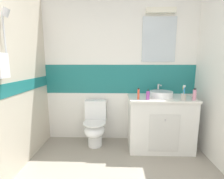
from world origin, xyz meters
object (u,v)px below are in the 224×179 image
toilet (95,125)px  sink_basin (161,94)px  deodorant_spray_can (194,95)px  soap_dispenser (148,95)px  toothpaste_tube_upright (138,94)px  toothbrush_cup (183,96)px

toilet → sink_basin: bearing=-1.9°
deodorant_spray_can → soap_dispenser: bearing=177.7°
toothpaste_tube_upright → deodorant_spray_can: deodorant_spray_can is taller
toothpaste_tube_upright → deodorant_spray_can: size_ratio=0.98×
soap_dispenser → sink_basin: bearing=37.4°
toothbrush_cup → sink_basin: bearing=141.2°
toilet → toothbrush_cup: bearing=-10.5°
toilet → toothbrush_cup: 1.46m
deodorant_spray_can → toilet: bearing=170.4°
deodorant_spray_can → toothpaste_tube_upright: bearing=178.0°
toilet → toothpaste_tube_upright: (0.68, -0.22, 0.58)m
sink_basin → deodorant_spray_can: sink_basin is taller
sink_basin → toilet: (-1.07, 0.04, -0.54)m
toothbrush_cup → deodorant_spray_can: toothbrush_cup is taller
toilet → deodorant_spray_can: deodorant_spray_can is taller
soap_dispenser → toilet: bearing=164.7°
toothbrush_cup → toothpaste_tube_upright: size_ratio=1.28×
toothbrush_cup → soap_dispenser: bearing=177.5°
toothpaste_tube_upright → deodorant_spray_can: (0.80, -0.03, 0.00)m
toothpaste_tube_upright → sink_basin: bearing=25.9°
deodorant_spray_can → sink_basin: bearing=152.7°
toothbrush_cup → deodorant_spray_can: (0.15, -0.00, 0.02)m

